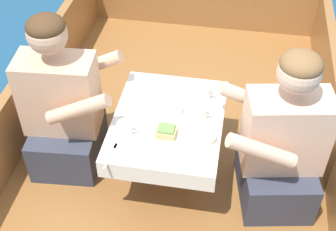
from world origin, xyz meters
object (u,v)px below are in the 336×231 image
object	(u,v)px
person_starboard	(281,146)
coffee_cup_starboard	(125,128)
sandwich	(166,131)
coffee_cup_center	(205,92)
person_port	(63,109)
coffee_cup_port	(201,113)

from	to	relation	value
person_starboard	coffee_cup_starboard	world-z (taller)	person_starboard
sandwich	coffee_cup_center	xyz separation A→B (m)	(0.15, 0.33, 0.00)
person_port	coffee_cup_starboard	world-z (taller)	person_port
sandwich	coffee_cup_center	distance (m)	0.36
sandwich	coffee_cup_center	bearing A→B (deg)	65.23
coffee_cup_center	sandwich	bearing A→B (deg)	-114.77
sandwich	coffee_cup_port	size ratio (longest dim) A/B	1.00
person_port	person_starboard	size ratio (longest dim) A/B	1.02
sandwich	coffee_cup_center	world-z (taller)	coffee_cup_center
coffee_cup_port	coffee_cup_starboard	world-z (taller)	coffee_cup_starboard
sandwich	coffee_cup_port	xyz separation A→B (m)	(0.15, 0.16, 0.00)
coffee_cup_center	coffee_cup_port	bearing A→B (deg)	-90.36
coffee_cup_port	coffee_cup_center	distance (m)	0.16
coffee_cup_port	coffee_cup_center	size ratio (longest dim) A/B	0.99
sandwich	coffee_cup_starboard	world-z (taller)	coffee_cup_starboard
coffee_cup_starboard	coffee_cup_center	world-z (taller)	same
person_port	coffee_cup_starboard	xyz separation A→B (m)	(0.39, -0.17, 0.08)
person_port	coffee_cup_center	size ratio (longest dim) A/B	9.38
coffee_cup_port	coffee_cup_starboard	distance (m)	0.40
coffee_cup_port	coffee_cup_center	bearing A→B (deg)	89.64
coffee_cup_starboard	coffee_cup_center	distance (m)	0.49
coffee_cup_port	person_port	bearing A→B (deg)	-179.18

